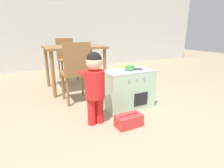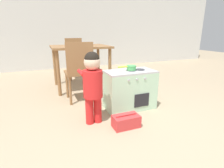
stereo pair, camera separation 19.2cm
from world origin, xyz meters
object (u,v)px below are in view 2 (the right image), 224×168
object	(u,v)px
toy_pot	(131,67)
child_figure	(93,81)
dining_table	(80,52)
dining_chair_far	(75,57)
play_kitchen	(130,90)
toy_basket	(126,121)
dining_chair_near	(79,71)

from	to	relation	value
toy_pot	child_figure	bearing A→B (deg)	-159.39
toy_pot	dining_table	xyz separation A→B (m)	(-0.41, 1.18, 0.09)
toy_pot	dining_chair_far	distance (m)	1.99
play_kitchen	dining_table	bearing A→B (deg)	108.45
play_kitchen	toy_basket	distance (m)	0.56
dining_table	dining_chair_near	bearing A→B (deg)	-104.32
dining_table	dining_chair_far	xyz separation A→B (m)	(0.04, 0.77, -0.19)
child_figure	dining_table	world-z (taller)	child_figure
toy_basket	dining_table	size ratio (longest dim) A/B	0.29
dining_table	dining_chair_far	distance (m)	0.79
toy_basket	dining_table	distance (m)	1.74
toy_pot	dining_chair_near	distance (m)	0.76
dining_chair_near	toy_pot	bearing A→B (deg)	-39.58
child_figure	dining_chair_near	distance (m)	0.70
toy_pot	toy_basket	world-z (taller)	toy_pot
toy_basket	dining_chair_far	world-z (taller)	dining_chair_far
dining_chair_far	toy_basket	bearing A→B (deg)	91.98
toy_pot	dining_table	distance (m)	1.25
toy_pot	dining_chair_near	size ratio (longest dim) A/B	0.29
child_figure	dining_table	bearing A→B (deg)	82.81
toy_pot	dining_chair_near	bearing A→B (deg)	140.42
play_kitchen	toy_basket	world-z (taller)	play_kitchen
toy_basket	play_kitchen	bearing A→B (deg)	58.74
toy_basket	dining_chair_far	distance (m)	2.44
toy_pot	dining_table	bearing A→B (deg)	108.94
toy_pot	dining_table	world-z (taller)	dining_table
child_figure	toy_basket	world-z (taller)	child_figure
play_kitchen	dining_table	size ratio (longest dim) A/B	0.66
play_kitchen	toy_basket	bearing A→B (deg)	-121.26
child_figure	toy_basket	xyz separation A→B (m)	(0.30, -0.23, -0.43)
child_figure	toy_basket	bearing A→B (deg)	-37.79
dining_chair_near	dining_chair_far	distance (m)	1.48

